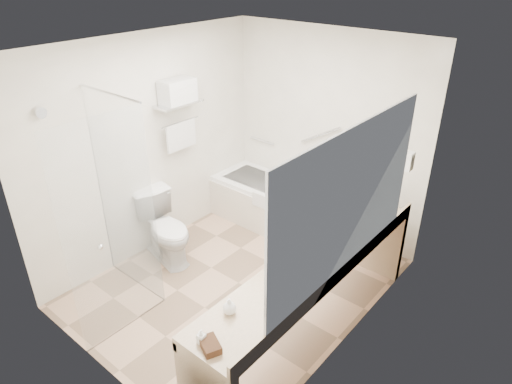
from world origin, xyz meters
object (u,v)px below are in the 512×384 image
Objects in this scene: toilet at (166,229)px; water_bottle_left at (355,224)px; amenity_basket at (210,345)px; vanity_counter at (313,282)px; bathtub at (273,204)px.

water_bottle_left is (1.99, 0.68, 0.54)m from toilet.
amenity_basket is 1.91m from water_bottle_left.
vanity_counter is at bearing -76.75° from toilet.
vanity_counter is at bearing -91.37° from water_bottle_left.
bathtub is 9.47× the size of amenity_basket.
vanity_counter is (1.52, -1.39, 0.36)m from bathtub.
amenity_basket is at bearing -60.01° from bathtub.
water_bottle_left is at bearing 89.46° from amenity_basket.
amenity_basket reaches higher than toilet.
bathtub is at bearing 137.65° from vanity_counter.
water_bottle_left is (0.02, 0.66, 0.29)m from vanity_counter.
vanity_counter is 1.99m from toilet.
toilet is (-0.45, -1.41, 0.12)m from bathtub.
bathtub is at bearing 119.99° from amenity_basket.
vanity_counter reaches higher than toilet.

